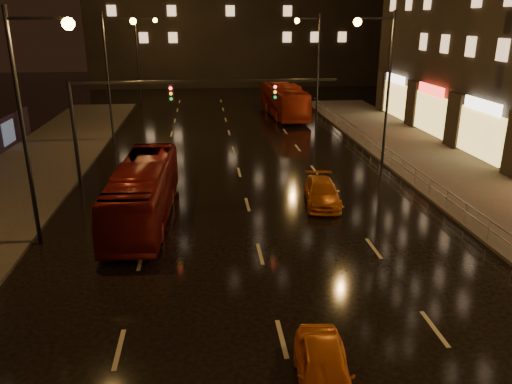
% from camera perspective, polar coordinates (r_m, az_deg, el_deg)
% --- Properties ---
extents(ground, '(140.00, 140.00, 0.00)m').
position_cam_1_polar(ground, '(30.67, -1.66, 1.18)').
color(ground, black).
rests_on(ground, ground).
extents(sidewalk_right, '(7.00, 70.00, 0.15)m').
position_cam_1_polar(sidewalk_right, '(30.26, 25.59, -0.87)').
color(sidewalk_right, '#38332D').
rests_on(sidewalk_right, ground).
extents(traffic_signal, '(15.31, 0.32, 6.20)m').
position_cam_1_polar(traffic_signal, '(29.61, -11.70, 9.58)').
color(traffic_signal, black).
rests_on(traffic_signal, ground).
extents(railing_right, '(0.05, 56.00, 1.00)m').
position_cam_1_polar(railing_right, '(31.01, 17.79, 2.18)').
color(railing_right, '#99999E').
rests_on(railing_right, sidewalk_right).
extents(bus_red, '(2.89, 10.51, 2.90)m').
position_cam_1_polar(bus_red, '(25.13, -12.75, 0.06)').
color(bus_red, maroon).
rests_on(bus_red, ground).
extents(bus_curb, '(3.42, 11.85, 3.26)m').
position_cam_1_polar(bus_curb, '(51.72, 3.17, 10.44)').
color(bus_curb, '#A32910').
rests_on(bus_curb, ground).
extents(taxi_near, '(1.87, 3.81, 1.25)m').
position_cam_1_polar(taxi_near, '(14.20, 7.79, -19.61)').
color(taxi_near, orange).
rests_on(taxi_near, ground).
extents(taxi_far, '(2.29, 4.53, 1.26)m').
position_cam_1_polar(taxi_far, '(27.08, 7.52, -0.06)').
color(taxi_far, '#C76012').
rests_on(taxi_far, ground).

